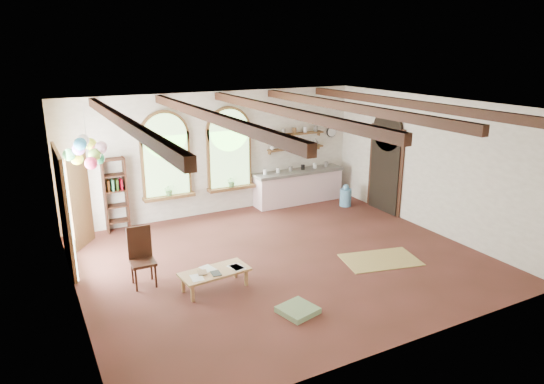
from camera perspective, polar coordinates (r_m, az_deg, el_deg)
floor at (r=10.27m, az=1.20°, el=-7.92°), size 8.00×8.00×0.00m
ceiling_beams at (r=9.41m, az=1.32°, el=9.50°), size 6.20×6.80×0.18m
window_left at (r=12.29m, az=-12.37°, el=3.88°), size 1.30×0.28×2.20m
window_right at (r=12.83m, az=-5.04°, el=4.74°), size 1.30×0.28×2.20m
left_doorway at (r=10.45m, az=-23.24°, el=-2.12°), size 0.10×1.90×2.50m
right_doorway at (r=13.25m, az=13.12°, el=2.39°), size 0.10×1.30×2.40m
kitchen_counter at (r=13.79m, az=3.12°, el=0.69°), size 2.68×0.62×0.94m
wall_shelf_lower at (r=13.69m, az=2.81°, el=5.20°), size 1.70×0.24×0.04m
wall_shelf_upper at (r=13.61m, az=2.83°, el=6.85°), size 1.70×0.24×0.04m
wall_clock at (r=14.35m, az=7.02°, el=7.05°), size 0.32×0.04×0.32m
bookshelf at (r=12.10m, az=-17.93°, el=-0.34°), size 0.53×0.32×1.80m
coffee_table at (r=9.03m, az=-6.75°, el=-9.43°), size 1.31×0.69×0.36m
side_chair at (r=9.42m, az=-14.91°, el=-8.74°), size 0.45×0.45×1.11m
floor_mat at (r=10.48m, az=12.64°, el=-7.79°), size 1.73×1.28×0.02m
floor_cushion at (r=8.37m, az=3.05°, el=-13.69°), size 0.68×0.68×0.10m
water_jug_a at (r=14.27m, az=5.87°, el=0.15°), size 0.28×0.28×0.53m
water_jug_b at (r=13.67m, az=8.65°, el=-0.53°), size 0.32×0.32×0.63m
balloon_cluster at (r=10.09m, az=-20.89°, el=4.49°), size 0.82×0.92×1.15m
table_book at (r=8.95m, az=-8.71°, el=-9.41°), size 0.20×0.26×0.02m
tablet at (r=8.90m, az=-6.62°, el=-9.49°), size 0.18×0.25×0.01m
potted_plant_left at (r=12.38m, az=-12.01°, el=0.26°), size 0.27×0.23×0.30m
potted_plant_right at (r=12.92m, az=-4.76°, el=1.26°), size 0.27×0.23×0.30m
shelf_cup_a at (r=13.31m, az=0.02°, el=5.19°), size 0.12×0.10×0.10m
shelf_cup_b at (r=13.48m, az=1.34°, el=5.32°), size 0.10×0.10×0.09m
shelf_bowl_a at (r=13.65m, az=2.63°, el=5.37°), size 0.22×0.22×0.05m
shelf_bowl_b at (r=13.83m, az=3.89°, el=5.51°), size 0.20×0.20×0.06m
shelf_vase at (r=14.00m, az=5.12°, el=5.89°), size 0.18×0.18×0.19m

